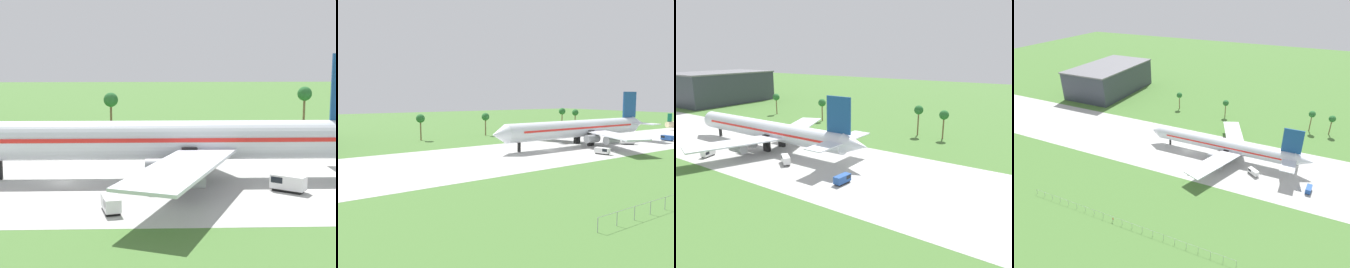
% 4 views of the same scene
% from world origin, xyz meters
% --- Properties ---
extents(ground_plane, '(600.00, 600.00, 0.00)m').
position_xyz_m(ground_plane, '(0.00, 0.00, 0.00)').
color(ground_plane, '#477233').
extents(taxiway_strip, '(320.00, 44.00, 0.02)m').
position_xyz_m(taxiway_strip, '(0.00, 0.00, 0.01)').
color(taxiway_strip, '#B2B2AD').
rests_on(taxiway_strip, ground_plane).
extents(jet_airliner, '(77.51, 59.52, 20.17)m').
position_xyz_m(jet_airliner, '(18.18, 2.60, 6.23)').
color(jet_airliner, silver).
rests_on(jet_airliner, ground_plane).
extents(baggage_tug, '(3.01, 4.87, 2.11)m').
position_xyz_m(baggage_tug, '(8.55, -15.62, 1.15)').
color(baggage_tug, black).
rests_on(baggage_tug, ground_plane).
extents(fuel_truck, '(5.29, 4.65, 2.48)m').
position_xyz_m(fuel_truck, '(33.68, -6.24, 1.34)').
color(fuel_truck, black).
rests_on(fuel_truck, ground_plane).
extents(palm_tree_row, '(93.51, 3.60, 12.03)m').
position_xyz_m(palm_tree_row, '(22.88, 48.82, 9.11)').
color(palm_tree_row, brown).
rests_on(palm_tree_row, ground_plane).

